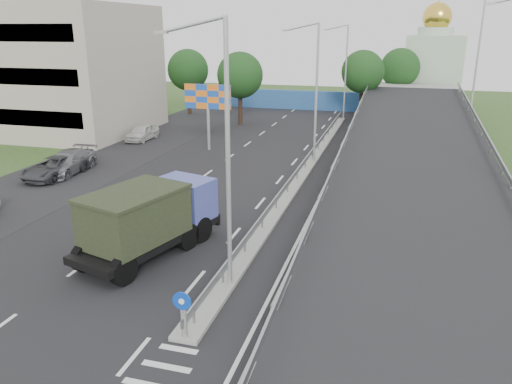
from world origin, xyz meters
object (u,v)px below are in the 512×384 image
(lamp_post_far, at_px, (344,67))
(church, at_px, (432,65))
(parked_car_d, at_px, (67,162))
(lamp_post_mid, at_px, (314,86))
(dump_truck, at_px, (150,216))
(parked_car_e, at_px, (142,132))
(parked_car_c, at_px, (55,167))
(sign_bollard, at_px, (183,314))
(billboard, at_px, (208,100))
(lamp_post_near, at_px, (223,145))

(lamp_post_far, bearing_deg, church, 54.76)
(lamp_post_far, xyz_separation_m, parked_car_d, (-16.28, -27.35, -5.03))
(lamp_post_mid, xyz_separation_m, parked_car_d, (-16.28, -7.35, -5.03))
(dump_truck, xyz_separation_m, parked_car_e, (-12.12, 21.87, -1.06))
(parked_car_d, bearing_deg, lamp_post_far, 55.52)
(parked_car_c, height_order, parked_car_d, parked_car_d)
(lamp_post_mid, bearing_deg, sign_bollard, -90.26)
(church, xyz_separation_m, dump_truck, (-14.20, -51.87, -3.53))
(parked_car_d, height_order, parked_car_e, parked_car_d)
(dump_truck, distance_m, parked_car_d, 15.96)
(lamp_post_mid, bearing_deg, church, 73.78)
(dump_truck, xyz_separation_m, parked_car_d, (-11.97, 10.51, -1.00))
(billboard, bearing_deg, parked_car_c, -124.74)
(lamp_post_mid, relative_size, church, 0.73)
(parked_car_d, distance_m, parked_car_e, 11.36)
(billboard, bearing_deg, parked_car_e, 164.73)
(lamp_post_far, bearing_deg, parked_car_c, -119.92)
(sign_bollard, bearing_deg, lamp_post_mid, 89.74)
(lamp_post_near, relative_size, parked_car_d, 1.87)
(dump_truck, height_order, parked_car_d, dump_truck)
(sign_bollard, bearing_deg, church, 80.19)
(sign_bollard, height_order, billboard, billboard)
(parked_car_d, bearing_deg, lamp_post_near, -41.56)
(parked_car_d, bearing_deg, church, 53.95)
(church, bearing_deg, parked_car_e, -131.27)
(sign_bollard, relative_size, parked_car_c, 0.33)
(lamp_post_near, relative_size, dump_truck, 1.30)
(parked_car_e, bearing_deg, lamp_post_near, -55.23)
(sign_bollard, relative_size, lamp_post_mid, 0.17)
(parked_car_d, relative_size, parked_car_e, 1.27)
(parked_car_d, bearing_deg, sign_bollard, -49.25)
(dump_truck, distance_m, parked_car_c, 15.32)
(lamp_post_mid, distance_m, parked_car_d, 18.56)
(lamp_post_near, xyz_separation_m, parked_car_d, (-16.28, 12.65, -5.03))
(billboard, height_order, parked_car_e, billboard)
(lamp_post_mid, height_order, parked_car_e, lamp_post_mid)
(billboard, bearing_deg, lamp_post_far, 63.16)
(lamp_post_mid, bearing_deg, dump_truck, -103.57)
(sign_bollard, relative_size, parked_car_d, 0.31)
(lamp_post_mid, height_order, parked_car_c, lamp_post_mid)
(lamp_post_near, relative_size, parked_car_e, 2.37)
(lamp_post_near, bearing_deg, lamp_post_mid, 90.00)
(sign_bollard, height_order, parked_car_c, sign_bollard)
(lamp_post_near, height_order, lamp_post_mid, same)
(billboard, bearing_deg, lamp_post_mid, -12.38)
(sign_bollard, relative_size, billboard, 0.30)
(dump_truck, relative_size, parked_car_c, 1.53)
(lamp_post_far, bearing_deg, lamp_post_mid, -90.00)
(dump_truck, bearing_deg, church, 90.75)
(sign_bollard, height_order, parked_car_e, sign_bollard)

